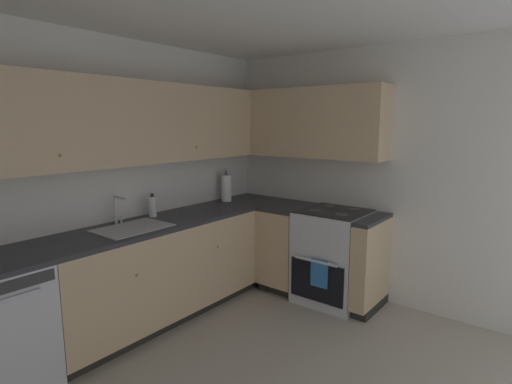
% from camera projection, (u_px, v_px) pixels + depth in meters
% --- Properties ---
extents(wall_back, '(4.17, 0.05, 2.45)m').
position_uv_depth(wall_back, '(86.00, 187.00, 3.28)').
color(wall_back, silver).
rests_on(wall_back, ground_plane).
extents(wall_right, '(0.05, 3.35, 2.45)m').
position_uv_depth(wall_right, '(378.00, 177.00, 3.87)').
color(wall_right, silver).
rests_on(wall_right, ground_plane).
extents(lower_cabinets_back, '(2.00, 0.62, 0.86)m').
position_uv_depth(lower_cabinets_back, '(158.00, 272.00, 3.55)').
color(lower_cabinets_back, tan).
rests_on(lower_cabinets_back, ground_plane).
extents(countertop_back, '(3.20, 0.60, 0.03)m').
position_uv_depth(countertop_back, '(156.00, 224.00, 3.47)').
color(countertop_back, '#2D2D33').
rests_on(countertop_back, lower_cabinets_back).
extents(lower_cabinets_right, '(0.62, 1.20, 0.86)m').
position_uv_depth(lower_cabinets_right, '(308.00, 252.00, 4.10)').
color(lower_cabinets_right, tan).
rests_on(lower_cabinets_right, ground_plane).
extents(countertop_right, '(0.60, 1.20, 0.03)m').
position_uv_depth(countertop_right, '(309.00, 210.00, 4.03)').
color(countertop_right, '#2D2D33').
rests_on(countertop_right, lower_cabinets_right).
extents(oven_range, '(0.68, 0.62, 1.04)m').
position_uv_depth(oven_range, '(333.00, 255.00, 3.94)').
color(oven_range, silver).
rests_on(oven_range, ground_plane).
extents(upper_cabinets_back, '(2.88, 0.34, 0.69)m').
position_uv_depth(upper_cabinets_back, '(125.00, 123.00, 3.29)').
color(upper_cabinets_back, tan).
extents(upper_cabinets_right, '(0.32, 1.74, 0.69)m').
position_uv_depth(upper_cabinets_right, '(302.00, 123.00, 4.10)').
color(upper_cabinets_right, tan).
extents(sink, '(0.57, 0.40, 0.10)m').
position_uv_depth(sink, '(133.00, 233.00, 3.26)').
color(sink, '#B7B7BC').
rests_on(sink, countertop_back).
extents(faucet, '(0.07, 0.16, 0.24)m').
position_uv_depth(faucet, '(117.00, 208.00, 3.36)').
color(faucet, silver).
rests_on(faucet, countertop_back).
extents(soap_bottle, '(0.07, 0.07, 0.21)m').
position_uv_depth(soap_bottle, '(153.00, 206.00, 3.65)').
color(soap_bottle, silver).
rests_on(soap_bottle, countertop_back).
extents(paper_towel_roll, '(0.11, 0.11, 0.35)m').
position_uv_depth(paper_towel_roll, '(226.00, 188.00, 4.38)').
color(paper_towel_roll, white).
rests_on(paper_towel_roll, countertop_back).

